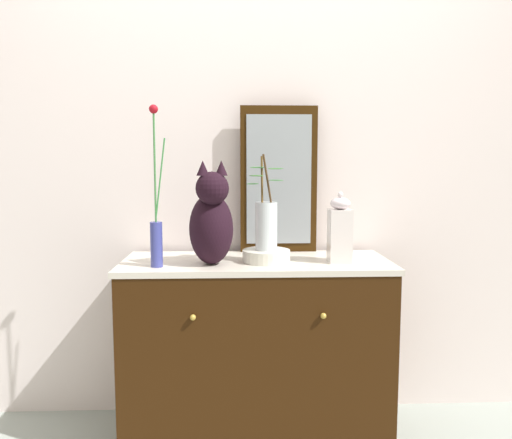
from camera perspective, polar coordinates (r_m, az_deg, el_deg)
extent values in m
plane|color=#949D95|center=(2.50, 0.00, -23.38)|extent=(6.00, 6.00, 0.00)
cube|color=silver|center=(2.49, -0.30, 7.70)|extent=(4.40, 0.08, 2.60)
cube|color=black|center=(2.33, 0.00, -14.87)|extent=(1.15, 0.47, 0.79)
cube|color=beige|center=(2.22, 0.00, -4.95)|extent=(1.17, 0.48, 0.02)
sphere|color=#B79338|center=(2.03, -7.18, -11.00)|extent=(0.02, 0.02, 0.02)
sphere|color=#B79338|center=(2.05, 7.68, -10.81)|extent=(0.02, 0.02, 0.02)
cube|color=black|center=(2.40, 2.59, 4.56)|extent=(0.37, 0.03, 0.69)
cube|color=gray|center=(2.39, 2.62, 4.54)|extent=(0.31, 0.01, 0.61)
ellipsoid|color=black|center=(2.11, -5.12, -1.08)|extent=(0.21, 0.24, 0.30)
sphere|color=black|center=(2.04, -5.00, 3.56)|extent=(0.14, 0.14, 0.14)
cone|color=black|center=(2.04, -3.97, 5.87)|extent=(0.05, 0.05, 0.06)
cone|color=black|center=(2.03, -6.08, 5.85)|extent=(0.05, 0.05, 0.06)
cylinder|color=black|center=(2.33, -5.58, -3.70)|extent=(0.06, 0.19, 0.03)
cylinder|color=#3A4091|center=(2.10, -11.25, -2.80)|extent=(0.05, 0.05, 0.19)
cylinder|color=#3E7B3E|center=(2.07, -11.44, 5.71)|extent=(0.01, 0.01, 0.43)
sphere|color=#A20F19|center=(2.08, -11.58, 12.21)|extent=(0.04, 0.04, 0.04)
cylinder|color=#34833C|center=(2.07, -10.86, 4.42)|extent=(0.05, 0.01, 0.34)
cylinder|color=silver|center=(2.17, 1.18, -4.15)|extent=(0.21, 0.21, 0.05)
cylinder|color=silver|center=(2.15, 1.19, -0.76)|extent=(0.09, 0.09, 0.21)
cylinder|color=brown|center=(2.14, 0.69, 3.51)|extent=(0.01, 0.04, 0.28)
ellipsoid|color=#438545|center=(2.15, -0.37, 4.08)|extent=(0.07, 0.08, 0.01)
ellipsoid|color=#417B36|center=(2.13, -0.06, 5.01)|extent=(0.08, 0.07, 0.01)
ellipsoid|color=#3A7637|center=(2.13, 0.20, 5.95)|extent=(0.08, 0.05, 0.01)
cylinder|color=#442F1A|center=(2.12, 1.46, 3.61)|extent=(0.06, 0.03, 0.29)
ellipsoid|color=#447B44|center=(2.08, 2.30, 4.48)|extent=(0.08, 0.07, 0.01)
ellipsoid|color=#3B7134|center=(2.08, 2.27, 5.80)|extent=(0.08, 0.06, 0.01)
cube|color=silver|center=(2.18, 9.50, -1.85)|extent=(0.09, 0.09, 0.23)
ellipsoid|color=silver|center=(2.17, 9.57, 1.82)|extent=(0.09, 0.09, 0.05)
sphere|color=silver|center=(2.16, 9.59, 2.81)|extent=(0.02, 0.02, 0.02)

